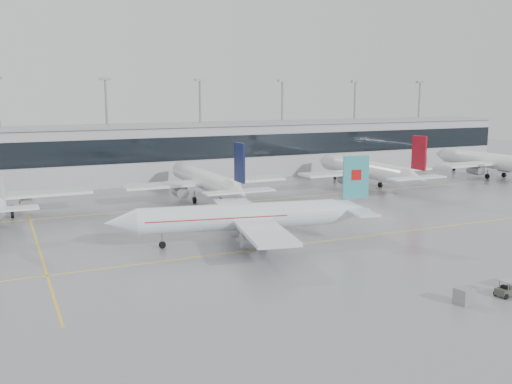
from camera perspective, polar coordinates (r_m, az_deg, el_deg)
name	(u,v)px	position (r m, az deg, el deg)	size (l,w,h in m)	color
ground	(295,245)	(73.48, 3.92, -5.30)	(320.00, 320.00, 0.00)	gray
taxi_line_main	(295,245)	(73.48, 3.92, -5.30)	(120.00, 0.25, 0.01)	yellow
taxi_line_north	(213,204)	(100.17, -4.29, -1.22)	(120.00, 0.25, 0.01)	yellow
taxi_line_cross	(37,243)	(79.69, -21.05, -4.74)	(0.25, 60.00, 0.01)	yellow
terminal	(163,153)	(129.49, -9.28, 3.87)	(180.00, 15.00, 12.00)	#A8A7AB
terminal_glass	(172,149)	(122.12, -8.35, 4.25)	(180.00, 0.20, 5.00)	black
terminal_roof	(162,125)	(129.01, -9.36, 6.61)	(182.00, 16.00, 0.40)	gray
light_masts	(155,119)	(134.74, -10.05, 7.21)	(156.40, 1.00, 22.60)	gray
air_canada_jet	(249,217)	(73.51, -0.74, -2.49)	(35.27, 28.24, 10.99)	silver
parked_jet_c	(206,180)	(102.96, -5.04, 1.17)	(29.64, 36.96, 11.72)	white
parked_jet_d	(367,170)	(119.19, 11.03, 2.21)	(29.64, 36.96, 11.72)	white
parked_jet_e	(493,161)	(142.35, 22.58, 2.85)	(29.64, 36.96, 11.72)	white
baggage_tug	(507,290)	(60.29, 23.77, -9.00)	(3.30, 1.55, 1.58)	#373B31
gse_unit	(464,296)	(56.65, 20.07, -9.75)	(1.50, 1.39, 1.50)	gray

